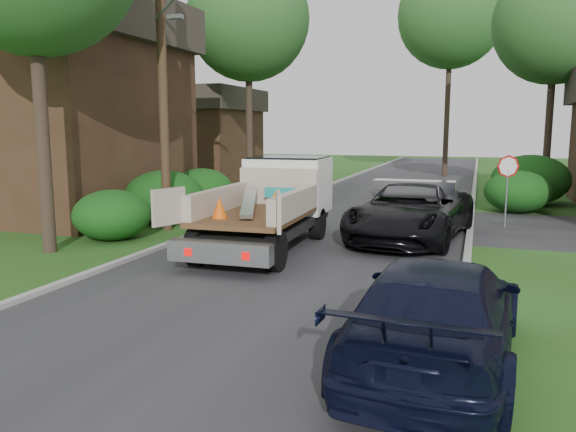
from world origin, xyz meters
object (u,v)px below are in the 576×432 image
(house_left_far, at_px, (194,133))
(tree_left_far, at_px, (248,20))
(navy_suv, at_px, (437,312))
(tree_left_back, at_px, (95,13))
(flatbed_truck, at_px, (276,198))
(black_pickup, at_px, (412,211))
(tree_center_far, at_px, (451,15))
(utility_pole, at_px, (162,71))
(stop_sign, at_px, (508,176))
(house_left_near, at_px, (45,105))
(tree_right_far, at_px, (556,23))

(house_left_far, xyz_separation_m, tree_left_far, (6.00, -5.00, 5.93))
(navy_suv, bearing_deg, tree_left_back, -38.77)
(tree_left_back, xyz_separation_m, flatbed_truck, (12.70, -8.88, -7.62))
(black_pickup, bearing_deg, house_left_far, 142.39)
(tree_center_far, bearing_deg, utility_pole, -106.65)
(black_pickup, bearing_deg, stop_sign, 54.98)
(house_left_near, height_order, tree_center_far, tree_center_far)
(stop_sign, bearing_deg, tree_left_back, 168.23)
(tree_left_back, height_order, tree_center_far, tree_center_far)
(house_left_near, xyz_separation_m, tree_center_far, (14.00, 23.00, 6.70))
(tree_left_back, xyz_separation_m, black_pickup, (16.40, -7.04, -8.11))
(house_left_far, bearing_deg, black_pickup, -45.25)
(stop_sign, height_order, house_left_near, house_left_near)
(house_left_far, bearing_deg, navy_suv, -55.60)
(navy_suv, bearing_deg, utility_pole, -37.97)
(utility_pole, distance_m, tree_right_far, 20.12)
(tree_right_far, height_order, tree_left_back, tree_left_back)
(tree_center_far, xyz_separation_m, flatbed_truck, (-3.30, -25.88, -9.62))
(stop_sign, xyz_separation_m, house_left_far, (-18.70, 13.00, 1.27))
(tree_left_back, distance_m, flatbed_truck, 17.27)
(black_pickup, xyz_separation_m, navy_suv, (1.40, -9.22, -0.10))
(stop_sign, distance_m, utility_pole, 11.91)
(house_left_near, bearing_deg, tree_left_far, 65.77)
(tree_right_far, distance_m, flatbed_truck, 19.50)
(tree_center_far, xyz_separation_m, navy_suv, (1.80, -33.26, -10.21))
(house_left_near, height_order, tree_right_far, tree_right_far)
(stop_sign, height_order, utility_pole, utility_pole)
(house_left_far, bearing_deg, tree_center_far, 27.30)
(tree_left_back, distance_m, black_pickup, 19.60)
(stop_sign, xyz_separation_m, navy_suv, (-1.40, -12.26, -1.01))
(tree_left_far, distance_m, navy_suv, 24.61)
(utility_pole, bearing_deg, navy_suv, -41.61)
(tree_left_back, bearing_deg, black_pickup, -23.23)
(stop_sign, distance_m, tree_left_back, 20.89)
(black_pickup, bearing_deg, house_left_near, -176.48)
(utility_pole, relative_size, flatbed_truck, 1.50)
(tree_center_far, bearing_deg, navy_suv, -86.90)
(house_left_far, height_order, tree_right_far, tree_right_far)
(house_left_far, relative_size, black_pickup, 1.21)
(tree_center_far, height_order, black_pickup, tree_center_far)
(flatbed_truck, distance_m, navy_suv, 8.99)
(stop_sign, distance_m, tree_right_far, 13.08)
(tree_left_far, relative_size, tree_center_far, 0.84)
(tree_left_back, bearing_deg, navy_suv, -42.41)
(house_left_near, distance_m, tree_left_far, 11.93)
(house_left_near, relative_size, tree_right_far, 0.85)
(flatbed_truck, bearing_deg, tree_center_far, 81.10)
(stop_sign, distance_m, flatbed_truck, 8.14)
(tree_right_far, height_order, black_pickup, tree_right_far)
(house_left_far, bearing_deg, flatbed_truck, -55.70)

